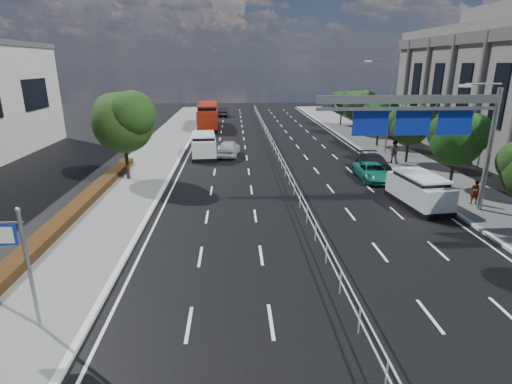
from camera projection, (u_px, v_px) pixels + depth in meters
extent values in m
plane|color=black|center=(351.00, 319.00, 13.85)|extent=(160.00, 160.00, 0.00)
cube|color=slate|center=(10.00, 329.00, 13.22)|extent=(5.00, 140.00, 0.14)
cube|color=silver|center=(87.00, 326.00, 13.35)|extent=(0.25, 140.00, 0.15)
cube|color=silver|center=(279.00, 153.00, 34.92)|extent=(0.05, 85.00, 0.05)
cube|color=silver|center=(279.00, 158.00, 35.06)|extent=(0.05, 85.00, 0.05)
cube|color=black|center=(26.00, 254.00, 17.78)|extent=(1.00, 36.00, 0.44)
cylinder|color=gray|center=(30.00, 273.00, 12.65)|extent=(0.12, 0.12, 4.20)
sphere|color=gray|center=(18.00, 210.00, 11.99)|extent=(0.18, 0.18, 0.18)
cylinder|color=gray|center=(1.00, 223.00, 12.08)|extent=(1.30, 0.07, 0.07)
cylinder|color=gray|center=(489.00, 152.00, 22.80)|extent=(0.28, 0.28, 7.20)
cube|color=gray|center=(410.00, 99.00, 21.62)|extent=(10.20, 0.25, 0.45)
cube|color=gray|center=(409.00, 109.00, 21.77)|extent=(10.20, 0.18, 0.18)
cylinder|color=gray|center=(484.00, 84.00, 21.58)|extent=(2.00, 0.10, 0.10)
cube|color=silver|center=(465.00, 86.00, 21.56)|extent=(0.60, 0.25, 0.15)
cube|color=#0E269C|center=(454.00, 122.00, 22.34)|extent=(2.00, 0.08, 1.40)
cube|color=white|center=(454.00, 122.00, 22.38)|extent=(1.80, 0.02, 1.20)
cube|color=#0E269C|center=(413.00, 123.00, 22.21)|extent=(2.00, 0.08, 1.40)
cube|color=white|center=(412.00, 123.00, 22.26)|extent=(1.80, 0.02, 1.20)
cube|color=#0E269C|center=(370.00, 123.00, 22.08)|extent=(2.00, 0.08, 1.40)
cube|color=white|center=(370.00, 123.00, 22.13)|extent=(1.80, 0.02, 1.20)
cylinder|color=gray|center=(389.00, 107.00, 37.74)|extent=(0.16, 0.16, 9.00)
cylinder|color=gray|center=(381.00, 59.00, 36.36)|extent=(0.10, 2.40, 0.10)
cube|color=silver|center=(368.00, 61.00, 36.34)|extent=(0.60, 0.25, 0.15)
cube|color=#4C4947|center=(489.00, 36.00, 32.39)|extent=(0.40, 36.00, 1.00)
cylinder|color=black|center=(127.00, 158.00, 29.78)|extent=(0.28, 0.28, 3.50)
sphere|color=#173410|center=(123.00, 123.00, 28.98)|extent=(4.40, 4.40, 4.40)
sphere|color=#173410|center=(132.00, 114.00, 28.19)|extent=(3.30, 3.30, 3.30)
sphere|color=#173410|center=(114.00, 114.00, 29.40)|extent=(3.08, 3.08, 3.08)
cylinder|color=black|center=(452.00, 170.00, 27.79)|extent=(0.22, 0.22, 2.80)
sphere|color=black|center=(457.00, 140.00, 27.15)|extent=(3.50, 3.50, 3.50)
sphere|color=black|center=(472.00, 133.00, 26.52)|extent=(2.62, 2.62, 2.62)
sphere|color=black|center=(445.00, 132.00, 27.48)|extent=(2.45, 2.45, 2.45)
cylinder|color=black|center=(407.00, 149.00, 34.93)|extent=(0.22, 0.22, 2.70)
sphere|color=#173410|center=(410.00, 126.00, 34.32)|extent=(3.30, 3.30, 3.30)
sphere|color=#173410|center=(421.00, 120.00, 33.71)|extent=(2.48, 2.48, 2.47)
sphere|color=#173410|center=(402.00, 120.00, 34.62)|extent=(2.31, 2.31, 2.31)
cylinder|color=black|center=(378.00, 134.00, 42.06)|extent=(0.21, 0.21, 2.65)
sphere|color=black|center=(379.00, 116.00, 41.46)|extent=(3.20, 3.20, 3.20)
sphere|color=black|center=(388.00, 111.00, 40.88)|extent=(2.40, 2.40, 2.40)
sphere|color=black|center=(373.00, 111.00, 41.76)|extent=(2.24, 2.24, 2.24)
cylinder|color=black|center=(357.00, 123.00, 49.16)|extent=(0.23, 0.23, 2.85)
sphere|color=#173410|center=(358.00, 106.00, 48.51)|extent=(3.60, 3.60, 3.60)
sphere|color=#173410|center=(366.00, 101.00, 47.86)|extent=(2.70, 2.70, 2.70)
sphere|color=#173410|center=(352.00, 102.00, 48.85)|extent=(2.52, 2.52, 2.52)
cylinder|color=black|center=(341.00, 117.00, 56.32)|extent=(0.21, 0.21, 2.60)
sphere|color=black|center=(342.00, 103.00, 55.73)|extent=(3.10, 3.10, 3.10)
sphere|color=black|center=(347.00, 99.00, 55.16)|extent=(2.32, 2.33, 2.32)
sphere|color=black|center=(337.00, 99.00, 56.02)|extent=(2.17, 2.17, 2.17)
cube|color=black|center=(204.00, 155.00, 37.86)|extent=(2.64, 5.28, 0.36)
cube|color=silver|center=(204.00, 146.00, 37.59)|extent=(2.59, 5.18, 1.51)
cube|color=black|center=(203.00, 138.00, 37.35)|extent=(2.30, 3.77, 0.67)
cube|color=silver|center=(203.00, 134.00, 37.25)|extent=(2.41, 4.07, 0.13)
cylinder|color=black|center=(194.00, 157.00, 36.12)|extent=(0.38, 0.78, 0.75)
cylinder|color=black|center=(214.00, 156.00, 36.36)|extent=(0.38, 0.78, 0.75)
cylinder|color=black|center=(194.00, 150.00, 39.23)|extent=(0.38, 0.78, 0.75)
cylinder|color=black|center=(213.00, 149.00, 39.48)|extent=(0.38, 0.78, 0.75)
cube|color=black|center=(208.00, 126.00, 55.24)|extent=(3.03, 11.13, 0.33)
cube|color=maroon|center=(208.00, 116.00, 54.81)|extent=(2.97, 10.91, 2.24)
cube|color=black|center=(208.00, 108.00, 54.46)|extent=(2.65, 7.87, 0.99)
cube|color=maroon|center=(207.00, 104.00, 54.31)|extent=(2.78, 8.53, 0.20)
cylinder|color=black|center=(199.00, 129.00, 51.71)|extent=(0.31, 0.69, 0.68)
cylinder|color=black|center=(216.00, 129.00, 51.90)|extent=(0.31, 0.69, 0.68)
cylinder|color=black|center=(201.00, 122.00, 58.48)|extent=(0.31, 0.69, 0.68)
cylinder|color=black|center=(216.00, 121.00, 58.67)|extent=(0.31, 0.69, 0.68)
imported|color=silver|center=(229.00, 148.00, 37.99)|extent=(2.39, 4.71, 1.54)
imported|color=black|center=(222.00, 112.00, 67.13)|extent=(1.95, 4.51, 1.45)
cube|color=black|center=(417.00, 203.00, 24.88)|extent=(2.56, 5.00, 0.33)
cube|color=silver|center=(419.00, 191.00, 24.63)|extent=(2.51, 4.90, 1.36)
cube|color=black|center=(420.00, 180.00, 24.43)|extent=(2.20, 3.57, 0.60)
cube|color=silver|center=(421.00, 175.00, 24.33)|extent=(2.31, 3.86, 0.12)
cylinder|color=black|center=(419.00, 210.00, 23.23)|extent=(0.36, 0.70, 0.68)
cylinder|color=black|center=(445.00, 208.00, 23.50)|extent=(0.36, 0.70, 0.68)
cylinder|color=black|center=(393.00, 193.00, 26.15)|extent=(0.36, 0.70, 0.68)
cylinder|color=black|center=(417.00, 192.00, 26.42)|extent=(0.36, 0.70, 0.68)
imported|color=#197464|center=(373.00, 172.00, 30.20)|extent=(2.14, 4.54, 1.25)
imported|color=black|center=(374.00, 164.00, 32.06)|extent=(2.10, 4.99, 1.44)
imported|color=gray|center=(475.00, 192.00, 24.58)|extent=(0.59, 0.41, 1.53)
imported|color=gray|center=(394.00, 152.00, 34.69)|extent=(1.19, 1.10, 1.96)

